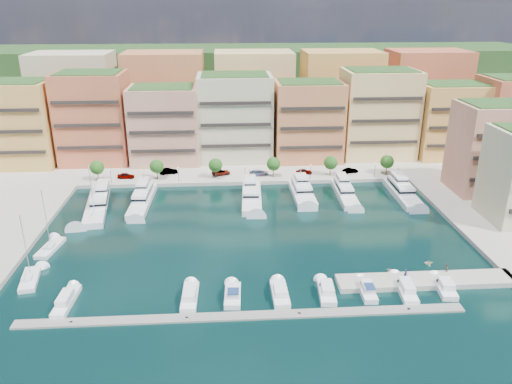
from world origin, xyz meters
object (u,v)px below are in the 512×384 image
sailboat_1 (50,248)px  tender_3 (428,262)px  tree_0 (97,168)px  tree_4 (331,163)px  yacht_0 (98,202)px  cruiser_6 (327,292)px  cruiser_7 (367,290)px  sailboat_0 (30,280)px  lamppost_3 (311,169)px  cruiser_4 (233,295)px  lamppost_4 (375,168)px  yacht_1 (143,199)px  tree_2 (215,165)px  lamppost_1 (178,172)px  yacht_5 (344,192)px  cruiser_8 (405,289)px  car_0 (126,176)px  car_2 (221,172)px  cruiser_9 (445,288)px  tender_1 (390,270)px  car_1 (169,171)px  cruiser_5 (280,294)px  car_5 (350,171)px  person_0 (406,273)px  tree_1 (157,166)px  tree_5 (387,162)px  tree_3 (273,164)px  yacht_4 (302,192)px  cruiser_3 (190,297)px  lamppost_0 (111,173)px  cruiser_0 (66,301)px  yacht_3 (252,195)px  yacht_6 (402,191)px  lamppost_2 (245,170)px  sailboat_2 (94,216)px  car_4 (304,171)px  person_1 (446,268)px

sailboat_1 → tender_3: sailboat_1 is taller
tree_0 → tree_4: (64.00, 0.00, 0.00)m
yacht_0 → cruiser_6: size_ratio=3.25×
cruiser_7 → sailboat_0: size_ratio=0.54×
lamppost_3 → cruiser_4: bearing=-112.0°
lamppost_4 → yacht_1: yacht_1 is taller
tree_2 → tree_4: 32.00m
lamppost_1 → cruiser_6: lamppost_1 is taller
tree_4 → yacht_5: tree_4 is taller
cruiser_8 → car_0: 83.21m
car_2 → cruiser_9: bearing=-161.3°
tree_2 → yacht_0: bearing=-150.9°
tender_1 → car_1: bearing=57.8°
tender_1 → cruiser_5: bearing=125.9°
car_5 → person_0: person_0 is taller
yacht_0 → car_0: yacht_0 is taller
tree_1 → person_0: tree_1 is taller
tree_1 → tree_5: size_ratio=1.00×
tree_3 → yacht_4: tree_3 is taller
cruiser_3 → car_5: (41.98, 59.84, 1.19)m
cruiser_5 → car_0: car_0 is taller
lamppost_3 → cruiser_7: lamppost_3 is taller
tree_1 → yacht_1: bearing=-98.0°
lamppost_0 → car_5: bearing=3.5°
cruiser_0 → car_1: size_ratio=1.83×
yacht_5 → car_2: 35.28m
cruiser_7 → person_0: (7.74, 3.08, 1.32)m
tree_2 → tree_3: same height
cruiser_4 → cruiser_6: size_ratio=0.95×
lamppost_1 → cruiser_7: lamppost_1 is taller
yacht_3 → lamppost_3: bearing=34.3°
tree_3 → yacht_3: (-6.88, -13.83, -3.53)m
tree_3 → cruiser_4: (-12.58, -58.10, -4.17)m
yacht_6 → car_0: size_ratio=4.38×
lamppost_2 → cruiser_8: size_ratio=0.46×
cruiser_7 → sailboat_1: bearing=161.6°
lamppost_2 → yacht_4: (14.20, -9.96, -2.73)m
car_5 → cruiser_9: bearing=166.8°
lamppost_0 → cruiser_6: size_ratio=0.54×
yacht_5 → car_0: 59.67m
lamppost_2 → car_2: (-6.54, 4.91, -2.10)m
lamppost_1 → yacht_1: (-8.00, -11.95, -2.73)m
tree_5 → sailboat_1: sailboat_1 is taller
sailboat_2 → yacht_0: bearing=95.2°
cruiser_7 → car_0: bearing=130.8°
cruiser_0 → sailboat_0: 11.59m
cruiser_3 → car_4: size_ratio=1.87×
cruiser_5 → car_1: car_1 is taller
tree_0 → person_1: tree_0 is taller
person_1 → yacht_4: bearing=-84.8°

